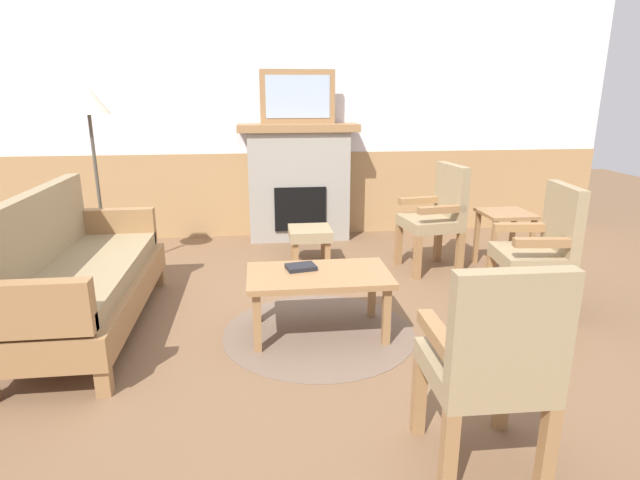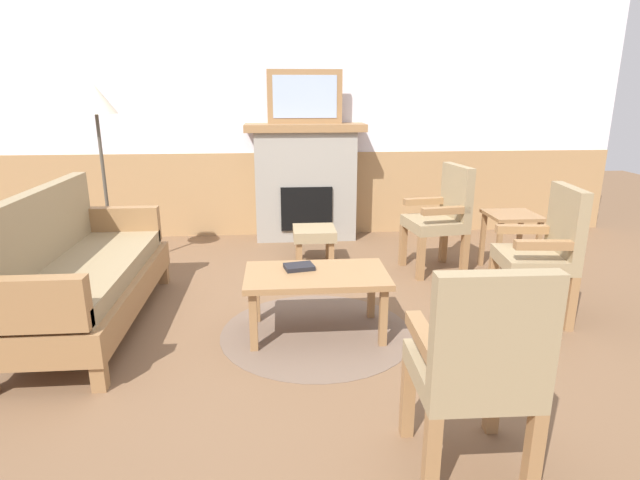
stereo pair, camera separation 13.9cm
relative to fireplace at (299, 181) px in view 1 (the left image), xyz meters
The scene contains 14 objects.
ground_plane 2.44m from the fireplace, 90.00° to the right, with size 14.00×14.00×0.00m, color brown.
wall_back 0.70m from the fireplace, 90.00° to the left, with size 7.20×0.14×2.70m.
fireplace is the anchor object (origin of this frame).
framed_picture 0.91m from the fireplace, 90.00° to the left, with size 0.80×0.04×0.56m.
couch 2.76m from the fireplace, 127.50° to the right, with size 0.70×1.80×0.98m.
coffee_table 2.42m from the fireplace, 91.37° to the right, with size 0.96×0.56×0.44m.
round_rug 2.49m from the fireplace, 91.37° to the right, with size 1.33×1.33×0.01m, color brown.
book_on_table 2.33m from the fireplace, 94.20° to the right, with size 0.20×0.14×0.03m, color black.
footstool 1.00m from the fireplace, 88.09° to the right, with size 0.40×0.40×0.36m.
armchair_near_fireplace 2.79m from the fireplace, 55.15° to the right, with size 0.53×0.53×0.98m.
armchair_by_window_left 1.69m from the fireplace, 45.37° to the right, with size 0.54×0.54×0.98m.
armchair_front_left 3.86m from the fireplace, 82.53° to the right, with size 0.49×0.49×0.98m.
side_table 2.23m from the fireplace, 35.34° to the right, with size 0.44×0.44×0.55m.
floor_lamp_by_couch 2.24m from the fireplace, 152.18° to the right, with size 0.36×0.36×1.68m.
Camera 1 is at (-0.43, -3.28, 1.61)m, focal length 28.72 mm.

